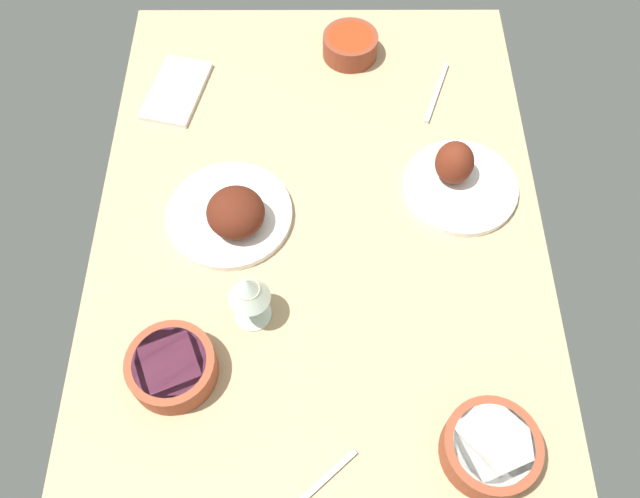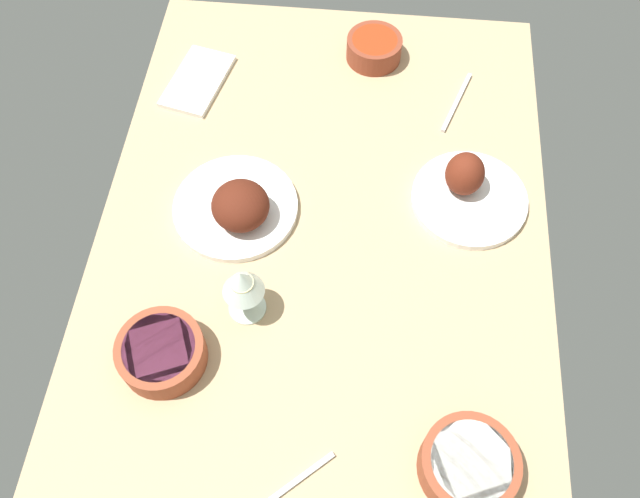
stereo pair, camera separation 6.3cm
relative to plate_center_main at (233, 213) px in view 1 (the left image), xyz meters
The scene contains 10 objects.
dining_table 19.38cm from the plate_center_main, 113.47° to the right, with size 140.00×90.00×4.00cm, color tan.
plate_center_main is the anchor object (origin of this frame).
plate_near_viewer 46.46cm from the plate_center_main, 78.85° to the right, with size 23.62×23.62×10.50cm.
bowl_onions 32.75cm from the plate_center_main, 164.88° to the left, with size 15.54×15.54×5.73cm.
bowl_cream 64.02cm from the plate_center_main, 135.51° to the right, with size 15.87×15.87×6.33cm.
bowl_sauce 53.07cm from the plate_center_main, 27.42° to the right, with size 12.84×12.84×5.53cm.
wine_glass 21.93cm from the plate_center_main, 166.80° to the right, with size 7.60×7.60×14.00cm.
folded_napkin 38.39cm from the plate_center_main, 23.67° to the left, with size 19.52×11.07×1.20cm, color white.
fork_loose 56.03cm from the plate_center_main, 51.83° to the right, with size 18.61×0.90×0.80cm, color silver.
spoon_loose 54.10cm from the plate_center_main, 162.68° to the right, with size 18.60×0.90×0.80cm, color silver.
Camera 1 is at (-62.78, 0.13, 115.45)cm, focal length 36.63 mm.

